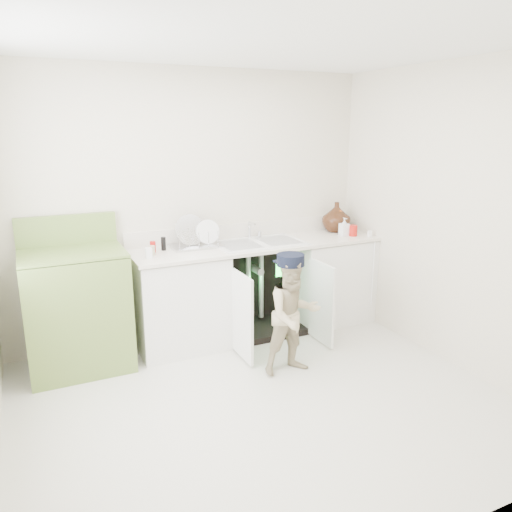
{
  "coord_description": "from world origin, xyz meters",
  "views": [
    {
      "loc": [
        -1.46,
        -2.97,
        1.99
      ],
      "look_at": [
        0.28,
        0.7,
        0.92
      ],
      "focal_mm": 35.0,
      "sensor_mm": 36.0,
      "label": 1
    }
  ],
  "objects": [
    {
      "name": "room_shell",
      "position": [
        0.0,
        0.0,
        1.25
      ],
      "size": [
        6.0,
        5.5,
        1.26
      ],
      "color": "beige",
      "rests_on": "ground"
    },
    {
      "name": "repair_worker",
      "position": [
        0.44,
        0.33,
        0.51
      ],
      "size": [
        0.49,
        0.73,
        1.01
      ],
      "rotation": [
        0.0,
        0.0,
        -0.01
      ],
      "color": "tan",
      "rests_on": "ground"
    },
    {
      "name": "ground",
      "position": [
        0.0,
        0.0,
        0.0
      ],
      "size": [
        3.5,
        3.5,
        0.0
      ],
      "primitive_type": "plane",
      "color": "beige",
      "rests_on": "ground"
    },
    {
      "name": "counter_run",
      "position": [
        0.58,
        1.21,
        0.47
      ],
      "size": [
        2.44,
        1.02,
        1.21
      ],
      "color": "white",
      "rests_on": "ground"
    },
    {
      "name": "avocado_stove",
      "position": [
        -1.14,
        1.18,
        0.52
      ],
      "size": [
        0.81,
        0.65,
        1.26
      ],
      "color": "olive",
      "rests_on": "ground"
    }
  ]
}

